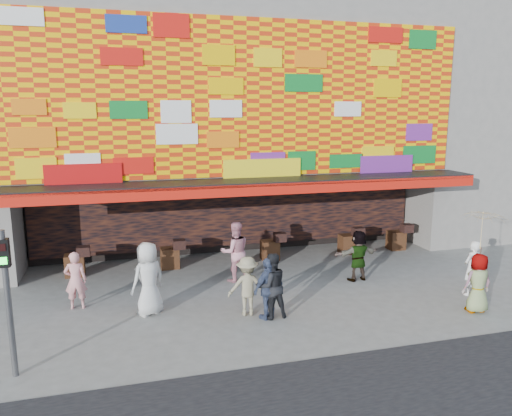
{
  "coord_description": "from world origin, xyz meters",
  "views": [
    {
      "loc": [
        -4.02,
        -11.58,
        5.24
      ],
      "look_at": [
        -0.23,
        2.0,
        2.43
      ],
      "focal_mm": 35.0,
      "sensor_mm": 36.0,
      "label": 1
    }
  ],
  "objects_px": {
    "signal_left": "(7,287)",
    "ped_f": "(358,255)",
    "ped_b": "(76,280)",
    "ped_a": "(148,279)",
    "ped_i": "(235,252)",
    "ped_e": "(268,288)",
    "ped_g": "(478,283)",
    "ped_h": "(472,268)",
    "parasol": "(483,230)",
    "ped_d": "(247,286)",
    "ped_c": "(271,286)"
  },
  "relations": [
    {
      "from": "ped_a",
      "to": "ped_g",
      "type": "height_order",
      "value": "ped_a"
    },
    {
      "from": "ped_d",
      "to": "ped_a",
      "type": "bearing_deg",
      "value": -9.53
    },
    {
      "from": "ped_b",
      "to": "parasol",
      "type": "distance_m",
      "value": 10.66
    },
    {
      "from": "ped_i",
      "to": "parasol",
      "type": "height_order",
      "value": "parasol"
    },
    {
      "from": "ped_i",
      "to": "signal_left",
      "type": "bearing_deg",
      "value": 35.31
    },
    {
      "from": "parasol",
      "to": "ped_d",
      "type": "bearing_deg",
      "value": 166.22
    },
    {
      "from": "ped_c",
      "to": "ped_g",
      "type": "height_order",
      "value": "ped_c"
    },
    {
      "from": "ped_e",
      "to": "parasol",
      "type": "xyz_separation_m",
      "value": [
        5.38,
        -1.05,
        1.41
      ]
    },
    {
      "from": "signal_left",
      "to": "ped_f",
      "type": "relative_size",
      "value": 1.89
    },
    {
      "from": "ped_f",
      "to": "signal_left",
      "type": "bearing_deg",
      "value": 14.86
    },
    {
      "from": "ped_c",
      "to": "ped_b",
      "type": "bearing_deg",
      "value": -29.03
    },
    {
      "from": "ped_c",
      "to": "ped_h",
      "type": "distance_m",
      "value": 5.97
    },
    {
      "from": "ped_f",
      "to": "ped_g",
      "type": "xyz_separation_m",
      "value": [
        1.87,
        -3.07,
        -0.01
      ]
    },
    {
      "from": "ped_h",
      "to": "ped_f",
      "type": "bearing_deg",
      "value": -53.99
    },
    {
      "from": "signal_left",
      "to": "ped_c",
      "type": "relative_size",
      "value": 1.76
    },
    {
      "from": "ped_g",
      "to": "ped_a",
      "type": "bearing_deg",
      "value": -11.4
    },
    {
      "from": "signal_left",
      "to": "ped_e",
      "type": "height_order",
      "value": "signal_left"
    },
    {
      "from": "signal_left",
      "to": "ped_f",
      "type": "distance_m",
      "value": 9.83
    },
    {
      "from": "ped_f",
      "to": "parasol",
      "type": "distance_m",
      "value": 3.86
    },
    {
      "from": "ped_c",
      "to": "ped_i",
      "type": "bearing_deg",
      "value": -92.14
    },
    {
      "from": "signal_left",
      "to": "ped_e",
      "type": "bearing_deg",
      "value": 12.93
    },
    {
      "from": "ped_d",
      "to": "ped_f",
      "type": "distance_m",
      "value": 4.29
    },
    {
      "from": "ped_g",
      "to": "ped_h",
      "type": "xyz_separation_m",
      "value": [
        0.67,
        1.07,
        0.01
      ]
    },
    {
      "from": "ped_a",
      "to": "ped_e",
      "type": "relative_size",
      "value": 1.2
    },
    {
      "from": "ped_g",
      "to": "ped_i",
      "type": "height_order",
      "value": "ped_i"
    },
    {
      "from": "ped_i",
      "to": "ped_f",
      "type": "bearing_deg",
      "value": 162.79
    },
    {
      "from": "parasol",
      "to": "ped_a",
      "type": "bearing_deg",
      "value": 165.48
    },
    {
      "from": "signal_left",
      "to": "ped_d",
      "type": "height_order",
      "value": "signal_left"
    },
    {
      "from": "signal_left",
      "to": "ped_i",
      "type": "xyz_separation_m",
      "value": [
        5.52,
        4.29,
        -0.93
      ]
    },
    {
      "from": "signal_left",
      "to": "ped_i",
      "type": "relative_size",
      "value": 1.61
    },
    {
      "from": "ped_b",
      "to": "ped_c",
      "type": "xyz_separation_m",
      "value": [
        4.81,
        -1.96,
        0.07
      ]
    },
    {
      "from": "signal_left",
      "to": "ped_h",
      "type": "height_order",
      "value": "signal_left"
    },
    {
      "from": "ped_e",
      "to": "ped_g",
      "type": "bearing_deg",
      "value": 143.37
    },
    {
      "from": "ped_f",
      "to": "ped_a",
      "type": "bearing_deg",
      "value": 3.22
    },
    {
      "from": "signal_left",
      "to": "parasol",
      "type": "xyz_separation_m",
      "value": [
        11.06,
        0.25,
        0.35
      ]
    },
    {
      "from": "ped_b",
      "to": "ped_a",
      "type": "bearing_deg",
      "value": 157.46
    },
    {
      "from": "signal_left",
      "to": "ped_g",
      "type": "bearing_deg",
      "value": 1.31
    },
    {
      "from": "ped_c",
      "to": "ped_e",
      "type": "bearing_deg",
      "value": 14.31
    },
    {
      "from": "ped_a",
      "to": "ped_h",
      "type": "bearing_deg",
      "value": 141.76
    },
    {
      "from": "signal_left",
      "to": "parasol",
      "type": "bearing_deg",
      "value": 1.31
    },
    {
      "from": "ped_e",
      "to": "signal_left",
      "type": "bearing_deg",
      "value": -12.65
    },
    {
      "from": "ped_a",
      "to": "ped_g",
      "type": "bearing_deg",
      "value": 134.07
    },
    {
      "from": "ped_a",
      "to": "ped_i",
      "type": "height_order",
      "value": "ped_a"
    },
    {
      "from": "ped_h",
      "to": "ped_i",
      "type": "distance_m",
      "value": 6.89
    },
    {
      "from": "ped_e",
      "to": "ped_i",
      "type": "bearing_deg",
      "value": -112.51
    },
    {
      "from": "ped_i",
      "to": "ped_h",
      "type": "bearing_deg",
      "value": 151.97
    },
    {
      "from": "ped_a",
      "to": "ped_d",
      "type": "relative_size",
      "value": 1.24
    },
    {
      "from": "ped_h",
      "to": "ped_i",
      "type": "height_order",
      "value": "ped_i"
    },
    {
      "from": "ped_b",
      "to": "ped_h",
      "type": "distance_m",
      "value": 10.96
    },
    {
      "from": "signal_left",
      "to": "ped_e",
      "type": "distance_m",
      "value": 5.92
    }
  ]
}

